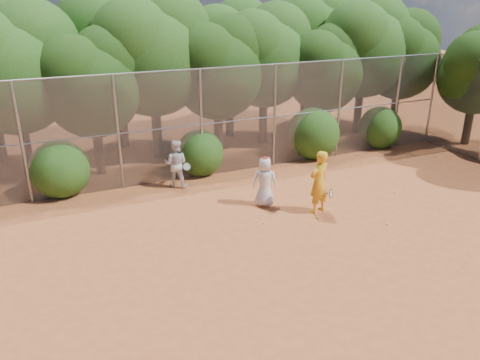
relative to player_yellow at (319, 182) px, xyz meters
name	(u,v)px	position (x,y,z in m)	size (l,w,h in m)	color
ground	(309,242)	(-1.25, -1.56, -1.01)	(80.00, 80.00, 0.00)	#A14D24
fence_back	(224,121)	(-1.37, 4.44, 1.04)	(20.05, 0.09, 4.03)	gray
tree_1	(13,64)	(-8.19, 6.98, 3.15)	(4.64, 4.03, 6.35)	black
tree_2	(92,79)	(-5.70, 6.28, 2.57)	(3.99, 3.47, 5.47)	black
tree_3	(153,50)	(-3.19, 7.29, 3.38)	(4.89, 4.26, 6.70)	black
tree_4	(218,65)	(-0.70, 6.68, 2.75)	(4.19, 3.64, 5.73)	black
tree_5	(265,52)	(1.81, 7.48, 3.04)	(4.51, 3.92, 6.17)	black
tree_6	(325,66)	(4.30, 6.48, 2.46)	(3.86, 3.36, 5.29)	black
tree_7	(365,43)	(6.81, 7.08, 3.27)	(4.77, 4.14, 6.53)	black
tree_8	(402,52)	(8.80, 6.78, 2.80)	(4.25, 3.70, 5.82)	black
tree_10	(116,40)	(-4.18, 9.49, 3.62)	(5.15, 4.48, 7.06)	black
tree_11	(230,47)	(0.81, 9.08, 3.15)	(4.64, 4.03, 6.35)	black
tree_12	(308,35)	(5.31, 9.69, 3.50)	(5.02, 4.37, 6.88)	black
tree_13	(479,67)	(10.20, 3.48, 2.46)	(3.86, 3.36, 5.29)	black
bush_0	(60,167)	(-7.25, 4.74, -0.01)	(2.00, 2.00, 2.00)	#1D4310
bush_1	(200,151)	(-2.25, 4.74, -0.11)	(1.80, 1.80, 1.80)	#1D4310
bush_2	(313,131)	(2.75, 4.74, 0.09)	(2.20, 2.20, 2.20)	#1D4310
bush_3	(380,126)	(6.25, 4.74, -0.06)	(1.90, 1.90, 1.90)	#1D4310
player_yellow	(319,182)	(0.00, 0.00, 0.00)	(0.92, 0.68, 2.03)	gold
player_teen	(265,181)	(-1.30, 1.14, -0.18)	(0.95, 0.84, 1.67)	silver
player_white	(176,164)	(-3.45, 3.84, -0.15)	(1.05, 0.98, 1.71)	silver
ball_0	(318,218)	(-0.24, -0.43, -0.98)	(0.07, 0.07, 0.07)	yellow
ball_1	(324,192)	(1.01, 1.16, -0.98)	(0.07, 0.07, 0.07)	yellow
ball_2	(387,224)	(1.43, -1.63, -0.98)	(0.07, 0.07, 0.07)	yellow
ball_3	(394,192)	(3.26, 0.18, -0.98)	(0.07, 0.07, 0.07)	yellow
ball_4	(264,223)	(-1.92, -0.11, -0.98)	(0.07, 0.07, 0.07)	yellow
ball_5	(343,167)	(3.09, 2.99, -0.98)	(0.07, 0.07, 0.07)	yellow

